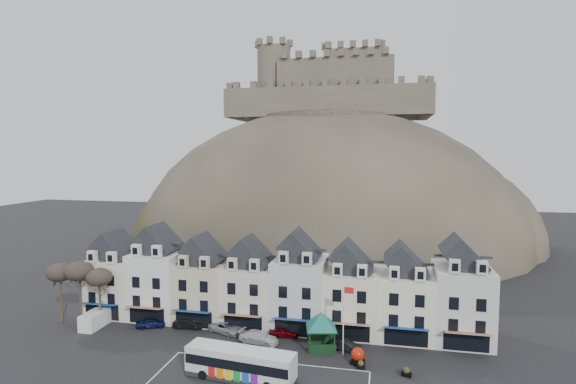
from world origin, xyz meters
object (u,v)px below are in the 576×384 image
object	(u,v)px
car_silver	(226,328)
bus_shelter	(321,321)
flagpole	(344,315)
car_black	(189,323)
car_maroon	(284,332)
car_white	(259,337)
car_navy	(151,323)
bus	(240,363)
red_buoy	(358,356)
white_van	(95,319)
car_charcoal	(346,345)

from	to	relation	value
car_silver	bus_shelter	bearing A→B (deg)	-78.55
flagpole	car_black	distance (m)	21.60
car_silver	car_maroon	size ratio (longest dim) A/B	1.26
bus_shelter	car_silver	xyz separation A→B (m)	(-12.72, 2.22, -2.81)
car_white	car_maroon	size ratio (longest dim) A/B	1.35
car_black	bus_shelter	bearing A→B (deg)	-102.45
car_navy	car_white	size ratio (longest dim) A/B	0.76
bus	car_maroon	bearing A→B (deg)	86.63
car_navy	car_white	bearing A→B (deg)	-120.83
car_black	car_maroon	size ratio (longest dim) A/B	1.09
bus	car_black	xyz separation A→B (m)	(-10.95, 11.41, -1.13)
red_buoy	white_van	bearing A→B (deg)	174.56
red_buoy	car_black	distance (m)	23.20
flagpole	car_navy	distance (m)	26.42
white_van	flagpole	bearing A→B (deg)	-3.20
car_navy	car_silver	size ratio (longest dim) A/B	0.81
car_black	car_charcoal	world-z (taller)	car_black
car_black	car_charcoal	distance (m)	21.07
red_buoy	car_black	world-z (taller)	red_buoy
bus	red_buoy	distance (m)	13.05
bus	car_silver	distance (m)	12.51
flagpole	car_white	size ratio (longest dim) A/B	1.66
bus	car_maroon	xyz separation A→B (m)	(2.04, 11.41, -1.16)
car_navy	car_black	bearing A→B (deg)	-105.74
bus_shelter	car_black	bearing A→B (deg)	159.71
car_black	car_white	world-z (taller)	car_white
bus	car_charcoal	size ratio (longest dim) A/B	3.17
flagpole	car_silver	distance (m)	16.43
bus_shelter	car_charcoal	xyz separation A→B (m)	(2.88, 0.26, -2.86)
car_navy	car_maroon	bearing A→B (deg)	-112.00
car_charcoal	car_maroon	bearing A→B (deg)	88.30
red_buoy	car_silver	distance (m)	17.96
white_van	car_navy	size ratio (longest dim) A/B	1.23
red_buoy	car_maroon	size ratio (longest dim) A/B	0.50
bus_shelter	car_maroon	distance (m)	6.33
red_buoy	flagpole	world-z (taller)	flagpole
bus	flagpole	size ratio (longest dim) A/B	1.41
car_white	white_van	bearing A→B (deg)	99.98
bus_shelter	red_buoy	bearing A→B (deg)	-46.02
bus	car_white	size ratio (longest dim) A/B	2.34
flagpole	car_black	size ratio (longest dim) A/B	2.06
car_navy	car_white	distance (m)	15.53
flagpole	car_navy	world-z (taller)	flagpole
flagpole	car_white	world-z (taller)	flagpole
bus_shelter	car_black	world-z (taller)	bus_shelter
white_van	car_charcoal	bearing A→B (deg)	-0.65
car_white	car_maroon	xyz separation A→B (m)	(2.61, 2.50, -0.10)
bus	car_navy	world-z (taller)	bus
car_maroon	white_van	bearing A→B (deg)	89.05
car_white	car_charcoal	xyz separation A→B (m)	(10.56, 0.26, -0.12)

